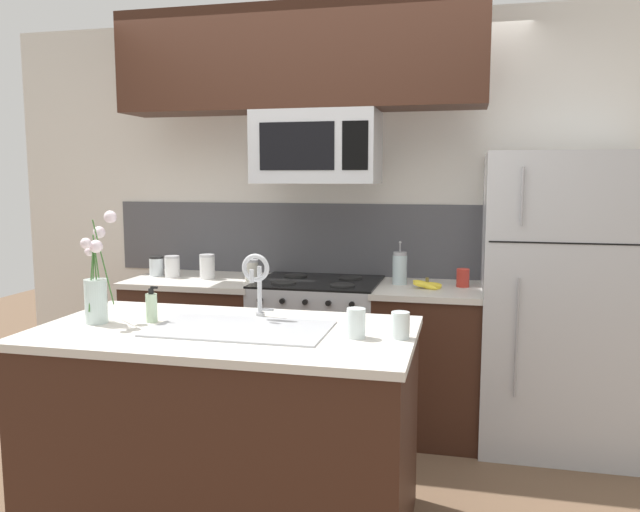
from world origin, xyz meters
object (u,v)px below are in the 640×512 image
object	(u,v)px
storage_jar_medium	(172,266)
coffee_tin	(463,278)
microwave	(317,148)
storage_jar_short	(207,266)
spare_glass	(400,325)
flower_vase	(97,289)
sink_faucet	(257,277)
dish_soap_bottle	(152,307)
drinking_glass	(356,323)
french_press	(400,268)
refrigerator	(561,302)
storage_jar_tall	(156,266)
stove_range	(318,352)
storage_jar_squat	(252,270)
banana_bunch	(427,285)

from	to	relation	value
storage_jar_medium	coffee_tin	world-z (taller)	storage_jar_medium
microwave	storage_jar_short	bearing A→B (deg)	178.71
spare_glass	flower_vase	world-z (taller)	flower_vase
sink_faucet	dish_soap_bottle	size ratio (longest dim) A/B	1.85
flower_vase	coffee_tin	bearing A→B (deg)	39.54
drinking_glass	storage_jar_short	bearing A→B (deg)	133.36
french_press	coffee_tin	distance (m)	0.38
refrigerator	storage_jar_tall	distance (m)	2.55
french_press	spare_glass	size ratio (longest dim) A/B	2.43
storage_jar_short	drinking_glass	size ratio (longest dim) A/B	1.29
refrigerator	spare_glass	size ratio (longest dim) A/B	15.52
refrigerator	spare_glass	bearing A→B (deg)	-122.24
stove_range	coffee_tin	xyz separation A→B (m)	(0.88, 0.05, 0.50)
microwave	drinking_glass	xyz separation A→B (m)	(0.46, -1.25, -0.77)
storage_jar_short	french_press	world-z (taller)	french_press
microwave	refrigerator	xyz separation A→B (m)	(1.44, 0.04, -0.89)
refrigerator	flower_vase	world-z (taller)	refrigerator
sink_faucet	storage_jar_tall	bearing A→B (deg)	135.30
stove_range	storage_jar_squat	distance (m)	0.67
dish_soap_bottle	spare_glass	xyz separation A→B (m)	(1.13, -0.04, -0.01)
refrigerator	sink_faucet	size ratio (longest dim) A/B	5.56
french_press	stove_range	bearing A→B (deg)	-173.18
spare_glass	coffee_tin	bearing A→B (deg)	79.37
french_press	flower_vase	xyz separation A→B (m)	(-1.23, -1.33, 0.06)
stove_range	french_press	bearing A→B (deg)	6.82
coffee_tin	french_press	bearing A→B (deg)	178.49
storage_jar_short	drinking_glass	bearing A→B (deg)	-46.64
storage_jar_tall	coffee_tin	xyz separation A→B (m)	(2.00, 0.03, -0.01)
french_press	drinking_glass	xyz separation A→B (m)	(-0.04, -1.33, -0.04)
storage_jar_short	spare_glass	bearing A→B (deg)	-41.99
coffee_tin	sink_faucet	world-z (taller)	sink_faucet
storage_jar_medium	banana_bunch	xyz separation A→B (m)	(1.66, -0.05, -0.05)
banana_bunch	flower_vase	xyz separation A→B (m)	(-1.40, -1.21, 0.13)
refrigerator	dish_soap_bottle	xyz separation A→B (m)	(-1.93, -1.23, 0.13)
microwave	spare_glass	distance (m)	1.58
spare_glass	flower_vase	distance (m)	1.37
storage_jar_tall	banana_bunch	distance (m)	1.79
storage_jar_short	sink_faucet	world-z (taller)	sink_faucet
drinking_glass	french_press	bearing A→B (deg)	88.24
refrigerator	sink_faucet	xyz separation A→B (m)	(-1.48, -1.05, 0.26)
storage_jar_short	coffee_tin	world-z (taller)	storage_jar_short
spare_glass	french_press	bearing A→B (deg)	95.98
sink_faucet	spare_glass	bearing A→B (deg)	-17.15
storage_jar_squat	coffee_tin	distance (m)	1.31
storage_jar_squat	banana_bunch	distance (m)	1.10
storage_jar_medium	flower_vase	world-z (taller)	flower_vase
storage_jar_tall	storage_jar_squat	xyz separation A→B (m)	(0.69, -0.06, 0.00)
storage_jar_medium	refrigerator	bearing A→B (deg)	0.60
storage_jar_tall	spare_glass	bearing A→B (deg)	-35.87
stove_range	french_press	world-z (taller)	french_press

